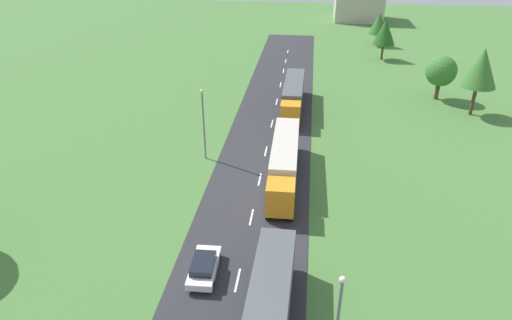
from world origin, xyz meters
name	(u,v)px	position (x,y,z in m)	size (l,w,h in m)	color
road	(252,217)	(0.00, 24.50, 0.03)	(10.00, 140.00, 0.06)	#2B2B30
lane_marking_centre	(245,247)	(0.00, 20.29, 0.07)	(0.16, 121.21, 0.01)	white
truck_lead	(267,320)	(2.61, 11.35, 2.09)	(2.78, 14.38, 3.46)	green
truck_second	(284,161)	(2.38, 31.27, 2.15)	(2.65, 14.60, 3.65)	orange
truck_third	(293,94)	(2.38, 50.32, 2.13)	(2.59, 14.34, 3.58)	orange
car_second	(204,266)	(-2.53, 16.87, 0.80)	(2.04, 4.42, 1.41)	white
lamppost_second	(204,121)	(-6.39, 34.79, 4.43)	(0.36, 0.36, 7.90)	slate
tree_oak	(481,68)	(26.08, 51.25, 6.39)	(4.51, 4.51, 8.91)	#513823
tree_birch	(379,24)	(17.83, 87.27, 4.48)	(3.83, 3.83, 6.62)	#513823
tree_pine	(385,32)	(17.61, 77.02, 5.03)	(4.01, 4.01, 7.26)	#513823
tree_ash	(441,71)	(22.86, 56.74, 4.15)	(4.30, 4.30, 6.33)	#513823
distant_building	(359,1)	(16.00, 114.40, 4.54)	(11.89, 11.56, 9.07)	#B2A899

